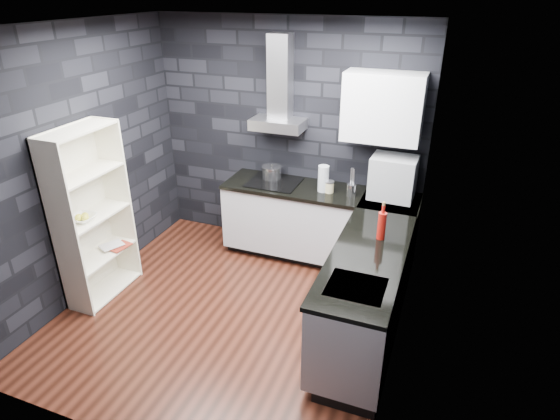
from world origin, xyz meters
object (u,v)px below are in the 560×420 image
Objects in this scene: glass_vase at (323,179)px; bookshelf at (92,216)px; appliance_garage at (393,178)px; utensil_crock at (351,190)px; fruit_bowl at (83,218)px; pot at (272,173)px; red_bottle at (382,226)px; storage_jar at (329,187)px.

bookshelf is (-1.97, -1.43, -0.15)m from glass_vase.
bookshelf is (-2.70, -1.53, -0.22)m from appliance_garage.
fruit_bowl is at bearing -146.10° from utensil_crock.
pot is 0.76× the size of glass_vase.
red_bottle is at bearing -60.82° from utensil_crock.
appliance_garage is (0.66, 0.11, 0.17)m from storage_jar.
fruit_bowl is at bearing -141.74° from glass_vase.
red_bottle reaches higher than fruit_bowl.
fruit_bowl is (-2.70, -1.65, -0.19)m from appliance_garage.
pot is at bearing 39.93° from bookshelf.
glass_vase is at bearing 38.26° from fruit_bowl.
utensil_crock is (0.32, -0.01, -0.08)m from glass_vase.
appliance_garage is (1.40, -0.02, 0.15)m from pot.
appliance_garage reaches higher than red_bottle.
pot is 0.48× the size of appliance_garage.
red_bottle reaches higher than storage_jar.
fruit_bowl is at bearing -127.86° from pot.
pot is 1.68× the size of utensil_crock.
bookshelf reaches higher than storage_jar.
red_bottle is (0.72, -0.84, 0.07)m from storage_jar.
appliance_garage is 0.96m from red_bottle.
utensil_crock is 0.97m from red_bottle.
pot is 2.03m from bookshelf.
storage_jar is (0.74, -0.14, -0.02)m from pot.
glass_vase is 0.75m from appliance_garage.
storage_jar is at bearing 130.35° from red_bottle.
fruit_bowl is at bearing -100.08° from bookshelf.
glass_vase is (0.66, -0.13, 0.07)m from pot.
utensil_crock is at bearing -162.62° from appliance_garage.
pot reaches higher than storage_jar.
utensil_crock is 0.52× the size of red_bottle.
appliance_garage is at bearing 19.44° from bookshelf.
storage_jar is 0.46× the size of red_bottle.
utensil_crock is at bearing 119.18° from red_bottle.
appliance_garage reaches higher than pot.
pot is 1.76m from red_bottle.
red_bottle is at bearing -49.65° from storage_jar.
utensil_crock is 0.07× the size of bookshelf.
utensil_crock reaches higher than fruit_bowl.
pot is 0.94× the size of fruit_bowl.
glass_vase reaches higher than fruit_bowl.
appliance_garage is (0.41, 0.11, 0.16)m from utensil_crock.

